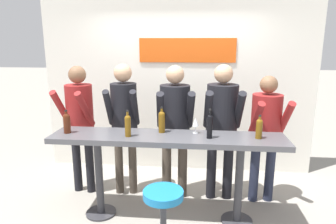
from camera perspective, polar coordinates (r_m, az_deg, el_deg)
The scene contains 15 objects.
ground_plane at distance 3.77m, azimuth -0.12°, elevation -19.41°, with size 40.00×40.00×0.00m, color gray.
back_wall at distance 4.71m, azimuth 1.79°, elevation 5.60°, with size 4.21×0.12×2.80m.
tasting_table at distance 3.38m, azimuth -0.13°, elevation -7.16°, with size 2.61×0.50×1.02m.
bar_stool at distance 2.95m, azimuth -0.90°, elevation -18.84°, with size 0.39×0.39×0.70m.
person_far_left at distance 4.11m, azimuth -16.48°, elevation -0.70°, with size 0.46×0.57×1.74m.
person_left at distance 3.93m, azimuth -8.36°, elevation -0.57°, with size 0.44×0.56×1.76m.
person_center_left at distance 3.80m, azimuth 1.32°, elevation -1.22°, with size 0.49×0.60×1.75m.
person_center at distance 3.82m, azimuth 10.21°, elevation -1.22°, with size 0.48×0.57×1.77m.
person_center_right at distance 3.91m, azimuth 18.14°, elevation -2.59°, with size 0.48×0.57×1.64m.
wine_bottle_0 at distance 3.41m, azimuth -1.20°, elevation -1.67°, with size 0.08×0.08×0.30m.
wine_bottle_1 at distance 3.23m, azimuth 7.95°, elevation -2.52°, with size 0.06×0.06×0.32m.
wine_bottle_2 at distance 3.34m, azimuth 16.98°, elevation -2.87°, with size 0.07×0.07×0.26m.
wine_bottle_3 at distance 3.58m, azimuth -18.72°, elevation -1.85°, with size 0.08×0.08×0.27m.
wine_bottle_4 at distance 3.29m, azimuth -7.67°, elevation -2.40°, with size 0.07×0.07×0.30m.
wine_glass_0 at distance 3.39m, azimuth 5.29°, elevation -2.01°, with size 0.07×0.07×0.18m.
Camera 1 is at (0.33, -3.15, 2.03)m, focal length 32.00 mm.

